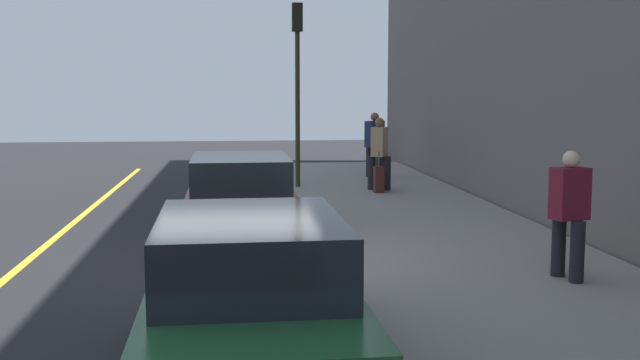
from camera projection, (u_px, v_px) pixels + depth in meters
The scene contains 10 objects.
ground_plane at pixel (236, 257), 11.98m from camera, with size 56.00×56.00×0.00m, color black.
sidewalk at pixel (440, 248), 12.34m from camera, with size 28.00×4.60×0.15m, color gray.
lane_stripe_centre at pixel (26, 262), 11.62m from camera, with size 28.00×0.14×0.01m, color gold.
parked_car_green at pixel (250, 296), 6.91m from camera, with size 4.46×1.96×1.51m.
parked_car_maroon at pixel (240, 199), 13.03m from camera, with size 4.54×1.93×1.51m.
pedestrian_tan_coat at pixel (379, 152), 18.82m from camera, with size 0.57×0.55×1.79m.
pedestrian_navy_coat at pixel (374, 143), 21.53m from camera, with size 0.54×0.59×1.84m.
pedestrian_burgundy_coat at pixel (569, 211), 9.87m from camera, with size 0.55×0.51×1.69m.
traffic_light_pole at pixel (297, 64), 19.21m from camera, with size 0.35×0.26×4.64m.
rolling_suitcase at pixel (379, 179), 18.44m from camera, with size 0.34×0.22×0.99m.
Camera 1 is at (-11.83, -0.00, 2.61)m, focal length 42.68 mm.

